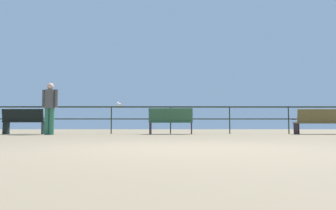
{
  "coord_description": "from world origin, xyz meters",
  "views": [
    {
      "loc": [
        -0.17,
        -4.03,
        0.28
      ],
      "look_at": [
        -0.1,
        7.78,
        1.11
      ],
      "focal_mm": 33.16,
      "sensor_mm": 36.0,
      "label": 1
    }
  ],
  "objects": [
    {
      "name": "person_by_bench",
      "position": [
        -4.22,
        6.73,
        1.03
      ],
      "size": [
        0.57,
        0.35,
        1.8
      ],
      "color": "#306F50",
      "rests_on": "ground_plane"
    },
    {
      "name": "seagull_on_rail",
      "position": [
        -2.08,
        8.3,
        1.17
      ],
      "size": [
        0.27,
        0.37,
        0.19
      ],
      "color": "white",
      "rests_on": "pier_railing"
    },
    {
      "name": "bench_near_left",
      "position": [
        -0.0,
        7.45,
        0.52
      ],
      "size": [
        1.64,
        0.78,
        0.96
      ],
      "color": "#2D5537",
      "rests_on": "ground_plane"
    },
    {
      "name": "bench_far_left",
      "position": [
        -5.42,
        7.46,
        0.52
      ],
      "size": [
        1.57,
        0.7,
        0.93
      ],
      "color": "black",
      "rests_on": "ground_plane"
    },
    {
      "name": "bench_near_right",
      "position": [
        5.52,
        7.45,
        0.5
      ],
      "size": [
        1.73,
        0.73,
        0.93
      ],
      "color": "brown",
      "rests_on": "ground_plane"
    },
    {
      "name": "ground_plane",
      "position": [
        0.0,
        0.0,
        0.0
      ],
      "size": [
        60.0,
        60.0,
        0.0
      ],
      "primitive_type": "plane",
      "color": "#917B5D"
    },
    {
      "name": "pier_railing",
      "position": [
        0.0,
        8.28,
        0.81
      ],
      "size": [
        18.85,
        0.05,
        1.09
      ],
      "color": "black",
      "rests_on": "ground_plane"
    }
  ]
}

